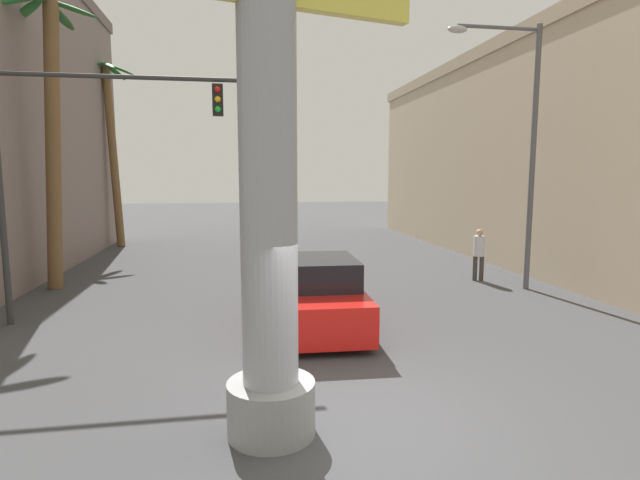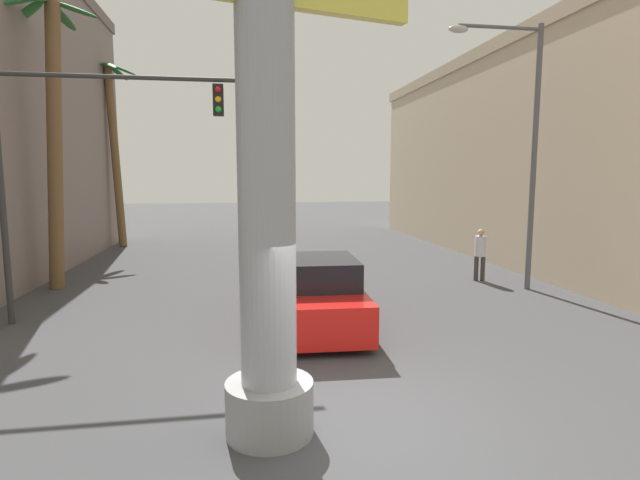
{
  "view_description": "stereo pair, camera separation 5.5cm",
  "coord_description": "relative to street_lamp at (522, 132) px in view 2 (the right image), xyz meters",
  "views": [
    {
      "loc": [
        -1.67,
        -6.12,
        3.33
      ],
      "look_at": [
        0.0,
        3.84,
        2.03
      ],
      "focal_mm": 28.0,
      "sensor_mm": 36.0,
      "label": 1
    },
    {
      "loc": [
        -1.61,
        -6.13,
        3.33
      ],
      "look_at": [
        0.0,
        3.84,
        2.03
      ],
      "focal_mm": 28.0,
      "sensor_mm": 36.0,
      "label": 2
    }
  ],
  "objects": [
    {
      "name": "pedestrian_mid_right",
      "position": [
        -0.43,
        1.31,
        -3.6
      ],
      "size": [
        0.47,
        0.47,
        1.66
      ],
      "color": "#3F3833",
      "rests_on": "ground"
    },
    {
      "name": "palm_tree_far_left",
      "position": [
        -13.71,
        11.58,
        0.58
      ],
      "size": [
        2.68,
        2.51,
        8.51
      ],
      "color": "brown",
      "rests_on": "ground"
    },
    {
      "name": "ground_plane",
      "position": [
        -6.34,
        2.81,
        -4.56
      ],
      "size": [
        94.52,
        94.52,
        0.0
      ],
      "primitive_type": "plane",
      "color": "#424244"
    },
    {
      "name": "palm_tree_mid_left",
      "position": [
        -13.24,
        2.45,
        0.26
      ],
      "size": [
        2.7,
        2.85,
        8.38
      ],
      "color": "brown",
      "rests_on": "ground"
    },
    {
      "name": "street_lamp",
      "position": [
        0.0,
        0.0,
        0.0
      ],
      "size": [
        2.79,
        0.28,
        7.53
      ],
      "color": "#59595E",
      "rests_on": "ground"
    },
    {
      "name": "car_lead",
      "position": [
        -6.35,
        -2.47,
        -3.86
      ],
      "size": [
        2.19,
        4.81,
        1.56
      ],
      "color": "black",
      "rests_on": "ground"
    },
    {
      "name": "traffic_light_mast",
      "position": [
        -11.32,
        -1.36,
        -0.55
      ],
      "size": [
        5.63,
        0.32,
        5.6
      ],
      "color": "#333333",
      "rests_on": "ground"
    },
    {
      "name": "building_right",
      "position": [
        5.28,
        5.49,
        -0.35
      ],
      "size": [
        7.69,
        24.25,
        8.4
      ],
      "color": "#C6B293",
      "rests_on": "ground"
    }
  ]
}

